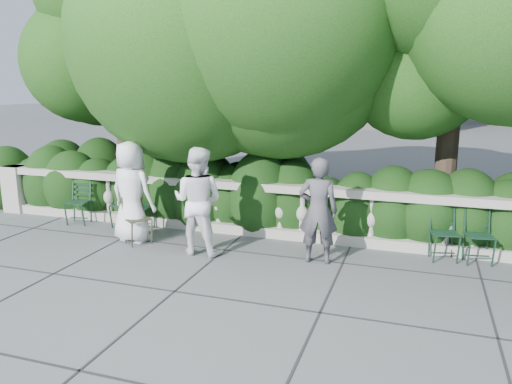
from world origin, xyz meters
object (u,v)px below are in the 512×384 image
(chair_e, at_px, (479,266))
(person_casual_man, at_px, (198,201))
(person_businessman, at_px, (131,192))
(person_woman_grey, at_px, (318,211))
(chair_a, at_px, (76,226))
(chair_d, at_px, (445,263))
(chair_b, at_px, (120,229))
(chair_c, at_px, (139,231))
(chair_weathered, at_px, (142,246))

(chair_e, distance_m, person_casual_man, 4.53)
(person_businessman, relative_size, person_woman_grey, 1.07)
(chair_a, relative_size, chair_d, 1.00)
(chair_a, xyz_separation_m, chair_b, (0.95, 0.08, 0.00))
(chair_d, xyz_separation_m, person_businessman, (-5.24, -0.56, 0.89))
(chair_c, height_order, person_businessman, person_businessman)
(chair_a, distance_m, chair_b, 0.96)
(person_businessman, relative_size, person_casual_man, 1.01)
(chair_b, distance_m, chair_d, 5.90)
(chair_c, bearing_deg, chair_b, 178.85)
(chair_c, bearing_deg, person_casual_man, -25.57)
(chair_b, bearing_deg, chair_c, 3.97)
(person_woman_grey, bearing_deg, chair_c, -14.81)
(chair_b, height_order, chair_e, same)
(chair_weathered, relative_size, person_woman_grey, 0.50)
(chair_weathered, xyz_separation_m, person_casual_man, (1.09, -0.01, 0.89))
(chair_a, height_order, chair_e, same)
(chair_b, bearing_deg, person_woman_grey, -3.63)
(person_woman_grey, bearing_deg, chair_a, -11.50)
(chair_b, distance_m, person_woman_grey, 4.10)
(chair_e, distance_m, person_woman_grey, 2.63)
(person_woman_grey, height_order, person_casual_man, person_casual_man)
(chair_e, bearing_deg, person_woman_grey, -176.77)
(chair_a, height_order, chair_b, same)
(chair_b, xyz_separation_m, person_casual_man, (2.02, -0.74, 0.89))
(chair_c, height_order, chair_e, same)
(chair_e, relative_size, chair_weathered, 1.00)
(chair_b, bearing_deg, chair_d, 4.45)
(chair_b, xyz_separation_m, chair_e, (6.40, 0.05, 0.00))
(chair_d, height_order, person_woman_grey, person_woman_grey)
(chair_c, bearing_deg, chair_e, -0.35)
(chair_a, relative_size, person_businessman, 0.47)
(chair_a, distance_m, person_casual_man, 3.18)
(chair_weathered, distance_m, person_businessman, 0.96)
(chair_d, bearing_deg, person_woman_grey, -177.34)
(chair_c, distance_m, chair_weathered, 0.90)
(person_businessman, bearing_deg, chair_b, -29.57)
(person_businessman, height_order, person_woman_grey, person_businessman)
(chair_b, distance_m, chair_weathered, 1.19)
(chair_b, relative_size, chair_weathered, 1.00)
(chair_b, height_order, person_woman_grey, person_woman_grey)
(chair_c, relative_size, chair_e, 1.00)
(chair_weathered, height_order, person_woman_grey, person_woman_grey)
(chair_e, bearing_deg, person_businessman, 175.12)
(chair_b, distance_m, person_businessman, 1.23)
(chair_c, distance_m, person_businessman, 1.07)
(chair_d, bearing_deg, chair_a, 166.96)
(chair_c, xyz_separation_m, chair_e, (5.98, 0.05, 0.00))
(person_woman_grey, bearing_deg, person_businessman, -6.26)
(chair_e, xyz_separation_m, person_woman_grey, (-2.42, -0.60, 0.84))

